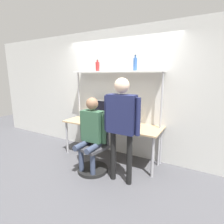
{
  "coord_description": "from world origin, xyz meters",
  "views": [
    {
      "loc": [
        1.73,
        -2.68,
        1.75
      ],
      "look_at": [
        0.26,
        -0.07,
        1.12
      ],
      "focal_mm": 28.0,
      "sensor_mm": 36.0,
      "label": 1
    }
  ],
  "objects_px": {
    "bottle_blue": "(135,64)",
    "bottle_red": "(98,66)",
    "laptop": "(108,122)",
    "monitor": "(101,109)",
    "office_chair": "(94,155)",
    "person_standing": "(122,117)",
    "person_seated": "(91,129)",
    "cell_phone": "(118,127)"
  },
  "relations": [
    {
      "from": "person_seated",
      "to": "person_standing",
      "type": "height_order",
      "value": "person_standing"
    },
    {
      "from": "laptop",
      "to": "cell_phone",
      "type": "relative_size",
      "value": 2.0
    },
    {
      "from": "office_chair",
      "to": "person_standing",
      "type": "bearing_deg",
      "value": -6.87
    },
    {
      "from": "office_chair",
      "to": "person_seated",
      "type": "xyz_separation_m",
      "value": [
        -0.01,
        -0.05,
        0.52
      ]
    },
    {
      "from": "laptop",
      "to": "person_standing",
      "type": "bearing_deg",
      "value": -43.09
    },
    {
      "from": "bottle_red",
      "to": "bottle_blue",
      "type": "bearing_deg",
      "value": 0.0
    },
    {
      "from": "cell_phone",
      "to": "laptop",
      "type": "bearing_deg",
      "value": 166.42
    },
    {
      "from": "laptop",
      "to": "person_standing",
      "type": "height_order",
      "value": "person_standing"
    },
    {
      "from": "bottle_blue",
      "to": "laptop",
      "type": "bearing_deg",
      "value": -143.77
    },
    {
      "from": "monitor",
      "to": "person_standing",
      "type": "distance_m",
      "value": 1.25
    },
    {
      "from": "person_seated",
      "to": "person_standing",
      "type": "xyz_separation_m",
      "value": [
        0.6,
        -0.02,
        0.29
      ]
    },
    {
      "from": "monitor",
      "to": "person_standing",
      "type": "relative_size",
      "value": 0.36
    },
    {
      "from": "laptop",
      "to": "office_chair",
      "type": "relative_size",
      "value": 0.32
    },
    {
      "from": "cell_phone",
      "to": "person_seated",
      "type": "relative_size",
      "value": 0.11
    },
    {
      "from": "person_standing",
      "to": "bottle_red",
      "type": "bearing_deg",
      "value": 140.04
    },
    {
      "from": "person_seated",
      "to": "bottle_blue",
      "type": "xyz_separation_m",
      "value": [
        0.47,
        0.81,
        1.14
      ]
    },
    {
      "from": "cell_phone",
      "to": "bottle_blue",
      "type": "xyz_separation_m",
      "value": [
        0.17,
        0.37,
        1.19
      ]
    },
    {
      "from": "cell_phone",
      "to": "person_seated",
      "type": "xyz_separation_m",
      "value": [
        -0.3,
        -0.44,
        0.04
      ]
    },
    {
      "from": "monitor",
      "to": "cell_phone",
      "type": "xyz_separation_m",
      "value": [
        0.62,
        -0.38,
        -0.24
      ]
    },
    {
      "from": "person_seated",
      "to": "bottle_red",
      "type": "relative_size",
      "value": 5.74
    },
    {
      "from": "monitor",
      "to": "cell_phone",
      "type": "relative_size",
      "value": 4.17
    },
    {
      "from": "cell_phone",
      "to": "person_standing",
      "type": "height_order",
      "value": "person_standing"
    },
    {
      "from": "bottle_red",
      "to": "monitor",
      "type": "bearing_deg",
      "value": 1.7
    },
    {
      "from": "person_seated",
      "to": "monitor",
      "type": "bearing_deg",
      "value": 111.81
    },
    {
      "from": "office_chair",
      "to": "person_seated",
      "type": "bearing_deg",
      "value": -99.31
    },
    {
      "from": "monitor",
      "to": "office_chair",
      "type": "relative_size",
      "value": 0.66
    },
    {
      "from": "person_standing",
      "to": "cell_phone",
      "type": "bearing_deg",
      "value": 123.49
    },
    {
      "from": "person_standing",
      "to": "bottle_blue",
      "type": "bearing_deg",
      "value": 99.03
    },
    {
      "from": "person_seated",
      "to": "person_standing",
      "type": "relative_size",
      "value": 0.8
    },
    {
      "from": "monitor",
      "to": "bottle_red",
      "type": "relative_size",
      "value": 2.61
    },
    {
      "from": "office_chair",
      "to": "monitor",
      "type": "bearing_deg",
      "value": 113.56
    },
    {
      "from": "office_chair",
      "to": "bottle_blue",
      "type": "height_order",
      "value": "bottle_blue"
    },
    {
      "from": "bottle_blue",
      "to": "bottle_red",
      "type": "relative_size",
      "value": 1.23
    },
    {
      "from": "cell_phone",
      "to": "bottle_blue",
      "type": "relative_size",
      "value": 0.51
    },
    {
      "from": "laptop",
      "to": "person_seated",
      "type": "xyz_separation_m",
      "value": [
        -0.04,
        -0.5,
        -0.02
      ]
    },
    {
      "from": "monitor",
      "to": "bottle_red",
      "type": "bearing_deg",
      "value": -178.3
    },
    {
      "from": "person_seated",
      "to": "bottle_red",
      "type": "xyz_separation_m",
      "value": [
        -0.39,
        0.81,
        1.12
      ]
    },
    {
      "from": "monitor",
      "to": "office_chair",
      "type": "xyz_separation_m",
      "value": [
        0.33,
        -0.76,
        -0.72
      ]
    },
    {
      "from": "laptop",
      "to": "person_seated",
      "type": "height_order",
      "value": "person_seated"
    },
    {
      "from": "cell_phone",
      "to": "office_chair",
      "type": "height_order",
      "value": "office_chair"
    },
    {
      "from": "cell_phone",
      "to": "office_chair",
      "type": "relative_size",
      "value": 0.16
    },
    {
      "from": "monitor",
      "to": "office_chair",
      "type": "height_order",
      "value": "monitor"
    }
  ]
}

